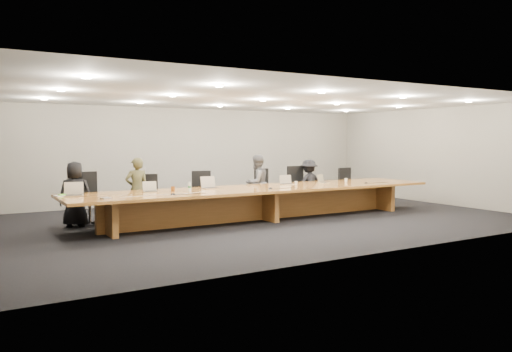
{
  "coord_description": "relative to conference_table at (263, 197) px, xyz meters",
  "views": [
    {
      "loc": [
        -6.03,
        -9.92,
        1.83
      ],
      "look_at": [
        0.0,
        0.3,
        1.0
      ],
      "focal_mm": 35.0,
      "sensor_mm": 36.0,
      "label": 1
    }
  ],
  "objects": [
    {
      "name": "mic_center",
      "position": [
        -0.03,
        -0.39,
        0.24
      ],
      "size": [
        0.16,
        0.16,
        0.03
      ],
      "primitive_type": "cone",
      "rotation": [
        0.0,
        0.0,
        0.41
      ],
      "color": "black",
      "rests_on": "conference_table"
    },
    {
      "name": "paper_cup_far",
      "position": [
        2.73,
        0.22,
        0.28
      ],
      "size": [
        0.1,
        0.1,
        0.1
      ],
      "primitive_type": "cone",
      "rotation": [
        0.0,
        0.0,
        -0.36
      ],
      "color": "silver",
      "rests_on": "conference_table"
    },
    {
      "name": "laptop_b",
      "position": [
        -2.59,
        0.32,
        0.35
      ],
      "size": [
        0.31,
        0.24,
        0.23
      ],
      "primitive_type": null,
      "rotation": [
        0.0,
        0.0,
        -0.09
      ],
      "color": "#C3B595",
      "rests_on": "conference_table"
    },
    {
      "name": "chair_mid_left",
      "position": [
        -0.98,
        1.18,
        0.04
      ],
      "size": [
        0.67,
        0.67,
        1.12
      ],
      "primitive_type": null,
      "rotation": [
        0.0,
        0.0,
        -0.19
      ],
      "color": "black",
      "rests_on": "ground"
    },
    {
      "name": "notepad",
      "position": [
        -4.35,
        0.42,
        0.24
      ],
      "size": [
        0.32,
        0.28,
        0.02
      ],
      "primitive_type": "cube",
      "rotation": [
        0.0,
        0.0,
        0.19
      ],
      "color": "white",
      "rests_on": "conference_table"
    },
    {
      "name": "laptop_a",
      "position": [
        -4.16,
        0.31,
        0.37
      ],
      "size": [
        0.4,
        0.32,
        0.28
      ],
      "primitive_type": null,
      "rotation": [
        0.0,
        0.0,
        -0.18
      ],
      "color": "tan",
      "rests_on": "conference_table"
    },
    {
      "name": "conference_table",
      "position": [
        0.0,
        0.0,
        0.0
      ],
      "size": [
        9.0,
        1.8,
        0.75
      ],
      "color": "#975B21",
      "rests_on": "ground"
    },
    {
      "name": "person_d",
      "position": [
        2.2,
        1.15,
        0.14
      ],
      "size": [
        0.88,
        0.53,
        1.32
      ],
      "primitive_type": "imported",
      "rotation": [
        0.0,
        0.0,
        3.19
      ],
      "color": "black",
      "rests_on": "ground"
    },
    {
      "name": "laptop_d",
      "position": [
        0.95,
        0.37,
        0.35
      ],
      "size": [
        0.34,
        0.27,
        0.24
      ],
      "primitive_type": null,
      "rotation": [
        0.0,
        0.0,
        -0.15
      ],
      "color": "tan",
      "rests_on": "conference_table"
    },
    {
      "name": "mic_left",
      "position": [
        -2.39,
        -0.45,
        0.25
      ],
      "size": [
        0.15,
        0.15,
        0.03
      ],
      "primitive_type": "cone",
      "rotation": [
        0.0,
        0.0,
        -0.25
      ],
      "color": "black",
      "rests_on": "conference_table"
    },
    {
      "name": "back_wall",
      "position": [
        0.0,
        4.0,
        0.88
      ],
      "size": [
        12.0,
        0.02,
        2.8
      ],
      "primitive_type": "cube",
      "color": "#BAB7AA",
      "rests_on": "ground"
    },
    {
      "name": "mic_right",
      "position": [
        2.89,
        -0.36,
        0.24
      ],
      "size": [
        0.14,
        0.14,
        0.03
      ],
      "primitive_type": "cone",
      "rotation": [
        0.0,
        0.0,
        -0.36
      ],
      "color": "black",
      "rests_on": "conference_table"
    },
    {
      "name": "lime_gadget",
      "position": [
        -4.36,
        0.41,
        0.26
      ],
      "size": [
        0.16,
        0.13,
        0.02
      ],
      "primitive_type": "cube",
      "rotation": [
        0.0,
        0.0,
        0.4
      ],
      "color": "#60BE32",
      "rests_on": "notepad"
    },
    {
      "name": "person_a",
      "position": [
        -3.98,
        1.17,
        0.18
      ],
      "size": [
        0.8,
        0.66,
        1.4
      ],
      "primitive_type": "imported",
      "rotation": [
        0.0,
        0.0,
        2.77
      ],
      "color": "black",
      "rests_on": "ground"
    },
    {
      "name": "chair_mid_right",
      "position": [
        0.94,
        1.32,
        0.04
      ],
      "size": [
        0.67,
        0.67,
        1.12
      ],
      "primitive_type": null,
      "rotation": [
        0.0,
        0.0,
        0.19
      ],
      "color": "black",
      "rests_on": "ground"
    },
    {
      "name": "laptop_c",
      "position": [
        -1.16,
        0.37,
        0.37
      ],
      "size": [
        0.38,
        0.29,
        0.29
      ],
      "primitive_type": null,
      "rotation": [
        0.0,
        0.0,
        0.08
      ],
      "color": "tan",
      "rests_on": "conference_table"
    },
    {
      "name": "laptop_e",
      "position": [
        2.05,
        0.29,
        0.34
      ],
      "size": [
        0.35,
        0.31,
        0.23
      ],
      "primitive_type": null,
      "rotation": [
        0.0,
        0.0,
        0.42
      ],
      "color": "#C1B593",
      "rests_on": "conference_table"
    },
    {
      "name": "chair_far_left",
      "position": [
        -3.65,
        1.34,
        0.07
      ],
      "size": [
        0.65,
        0.65,
        1.18
      ],
      "primitive_type": null,
      "rotation": [
        0.0,
        0.0,
        0.09
      ],
      "color": "black",
      "rests_on": "ground"
    },
    {
      "name": "amber_mug",
      "position": [
        -2.13,
        0.22,
        0.28
      ],
      "size": [
        0.11,
        0.11,
        0.11
      ],
      "primitive_type": "cylinder",
      "rotation": [
        0.0,
        0.0,
        0.42
      ],
      "color": "brown",
      "rests_on": "conference_table"
    },
    {
      "name": "ground",
      "position": [
        0.0,
        0.0,
        -0.52
      ],
      "size": [
        12.0,
        12.0,
        0.0
      ],
      "primitive_type": "plane",
      "color": "black",
      "rests_on": "ground"
    },
    {
      "name": "person_c",
      "position": [
        0.56,
        1.2,
        0.22
      ],
      "size": [
        0.84,
        0.72,
        1.48
      ],
      "primitive_type": "imported",
      "rotation": [
        0.0,
        0.0,
        3.39
      ],
      "color": "#545456",
      "rests_on": "ground"
    },
    {
      "name": "paper_cup_near",
      "position": [
        1.05,
        0.13,
        0.27
      ],
      "size": [
        0.08,
        0.08,
        0.09
      ],
      "primitive_type": "cone",
      "rotation": [
        0.0,
        0.0,
        0.02
      ],
      "color": "silver",
      "rests_on": "conference_table"
    },
    {
      "name": "water_bottle",
      "position": [
        -1.85,
        -0.01,
        0.33
      ],
      "size": [
        0.08,
        0.08,
        0.2
      ],
      "primitive_type": "cylinder",
      "rotation": [
        0.0,
        0.0,
        0.28
      ],
      "color": "silver",
      "rests_on": "conference_table"
    },
    {
      "name": "chair_right",
      "position": [
        1.92,
        1.22,
        0.06
      ],
      "size": [
        0.66,
        0.66,
        1.17
      ],
      "primitive_type": null,
      "rotation": [
        0.0,
        0.0,
        -0.11
      ],
      "color": "black",
      "rests_on": "ground"
    },
    {
      "name": "av_box",
      "position": [
        -3.74,
        -0.49,
        0.24
      ],
      "size": [
        0.21,
        0.19,
        0.03
      ],
      "primitive_type": "cube",
      "rotation": [
        0.0,
        0.0,
        0.42
      ],
      "color": "silver",
      "rests_on": "conference_table"
    },
    {
      "name": "person_b",
      "position": [
        -2.6,
        1.26,
        0.21
      ],
      "size": [
        0.56,
        0.39,
        1.46
      ],
      "primitive_type": "imported",
      "rotation": [
        0.0,
        0.0,
        3.06
      ],
      "color": "#403E23",
      "rests_on": "ground"
    },
    {
      "name": "chair_far_right",
      "position": [
        3.72,
        1.22,
        0.02
      ],
      "size": [
        0.55,
        0.55,
        1.07
      ],
      "primitive_type": null,
      "rotation": [
        0.0,
        0.0,
        0.01
      ],
      "color": "black",
      "rests_on": "ground"
    },
    {
      "name": "chair_left",
      "position": [
        -2.34,
        1.26,
        0.02
      ],
      "size": [
        0.69,
        0.69,
        1.08
      ],
      "primitive_type": null,
      "rotation": [
        0.0,
        0.0,
        -0.31
      ],
      "color": "black",
      "rests_on": "ground"
    }
  ]
}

